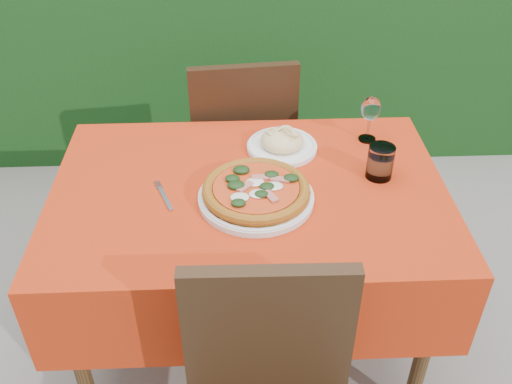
{
  "coord_description": "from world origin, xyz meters",
  "views": [
    {
      "loc": [
        -0.04,
        -1.46,
        1.82
      ],
      "look_at": [
        0.02,
        -0.05,
        0.77
      ],
      "focal_mm": 40.0,
      "sensor_mm": 36.0,
      "label": 1
    }
  ],
  "objects_px": {
    "pizza_plate": "(256,192)",
    "water_glass": "(380,163)",
    "fork": "(165,198)",
    "pasta_plate": "(282,143)",
    "chair_far": "(242,143)",
    "wine_glass": "(371,110)"
  },
  "relations": [
    {
      "from": "pizza_plate",
      "to": "water_glass",
      "type": "distance_m",
      "value": 0.42
    },
    {
      "from": "chair_far",
      "to": "water_glass",
      "type": "height_order",
      "value": "chair_far"
    },
    {
      "from": "pasta_plate",
      "to": "wine_glass",
      "type": "height_order",
      "value": "wine_glass"
    },
    {
      "from": "water_glass",
      "to": "chair_far",
      "type": "bearing_deg",
      "value": 127.48
    },
    {
      "from": "chair_far",
      "to": "water_glass",
      "type": "distance_m",
      "value": 0.76
    },
    {
      "from": "fork",
      "to": "pizza_plate",
      "type": "bearing_deg",
      "value": -25.19
    },
    {
      "from": "pizza_plate",
      "to": "fork",
      "type": "bearing_deg",
      "value": 176.15
    },
    {
      "from": "chair_far",
      "to": "fork",
      "type": "relative_size",
      "value": 5.26
    },
    {
      "from": "pasta_plate",
      "to": "fork",
      "type": "distance_m",
      "value": 0.47
    },
    {
      "from": "pizza_plate",
      "to": "fork",
      "type": "relative_size",
      "value": 2.39
    },
    {
      "from": "chair_far",
      "to": "pizza_plate",
      "type": "relative_size",
      "value": 2.2
    },
    {
      "from": "pizza_plate",
      "to": "fork",
      "type": "xyz_separation_m",
      "value": [
        -0.28,
        0.02,
        -0.03
      ]
    },
    {
      "from": "chair_far",
      "to": "pasta_plate",
      "type": "xyz_separation_m",
      "value": [
        0.13,
        -0.39,
        0.24
      ]
    },
    {
      "from": "water_glass",
      "to": "fork",
      "type": "distance_m",
      "value": 0.69
    },
    {
      "from": "water_glass",
      "to": "pizza_plate",
      "type": "bearing_deg",
      "value": -164.62
    },
    {
      "from": "water_glass",
      "to": "wine_glass",
      "type": "xyz_separation_m",
      "value": [
        0.01,
        0.23,
        0.07
      ]
    },
    {
      "from": "pasta_plate",
      "to": "water_glass",
      "type": "height_order",
      "value": "water_glass"
    },
    {
      "from": "chair_far",
      "to": "pizza_plate",
      "type": "bearing_deg",
      "value": 87.14
    },
    {
      "from": "pizza_plate",
      "to": "wine_glass",
      "type": "relative_size",
      "value": 2.51
    },
    {
      "from": "pizza_plate",
      "to": "fork",
      "type": "height_order",
      "value": "pizza_plate"
    },
    {
      "from": "pasta_plate",
      "to": "fork",
      "type": "height_order",
      "value": "pasta_plate"
    },
    {
      "from": "water_glass",
      "to": "wine_glass",
      "type": "bearing_deg",
      "value": 87.77
    }
  ]
}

